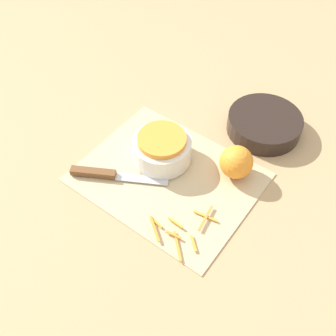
{
  "coord_description": "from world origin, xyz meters",
  "views": [
    {
      "loc": [
        0.35,
        -0.48,
        0.75
      ],
      "look_at": [
        0.0,
        0.0,
        0.04
      ],
      "focal_mm": 42.0,
      "sensor_mm": 36.0,
      "label": 1
    }
  ],
  "objects_px": {
    "bowl_speckled": "(162,148)",
    "bowl_dark": "(264,124)",
    "knife": "(103,174)",
    "orange_left": "(236,162)"
  },
  "relations": [
    {
      "from": "bowl_dark",
      "to": "knife",
      "type": "relative_size",
      "value": 0.89
    },
    {
      "from": "orange_left",
      "to": "knife",
      "type": "bearing_deg",
      "value": -141.84
    },
    {
      "from": "knife",
      "to": "orange_left",
      "type": "height_order",
      "value": "orange_left"
    },
    {
      "from": "bowl_speckled",
      "to": "bowl_dark",
      "type": "bearing_deg",
      "value": 57.7
    },
    {
      "from": "bowl_dark",
      "to": "knife",
      "type": "xyz_separation_m",
      "value": [
        -0.24,
        -0.38,
        -0.01
      ]
    },
    {
      "from": "bowl_speckled",
      "to": "knife",
      "type": "xyz_separation_m",
      "value": [
        -0.08,
        -0.13,
        -0.03
      ]
    },
    {
      "from": "bowl_dark",
      "to": "orange_left",
      "type": "height_order",
      "value": "orange_left"
    },
    {
      "from": "bowl_dark",
      "to": "orange_left",
      "type": "relative_size",
      "value": 2.43
    },
    {
      "from": "bowl_speckled",
      "to": "bowl_dark",
      "type": "height_order",
      "value": "bowl_speckled"
    },
    {
      "from": "knife",
      "to": "orange_left",
      "type": "bearing_deg",
      "value": 9.06
    }
  ]
}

